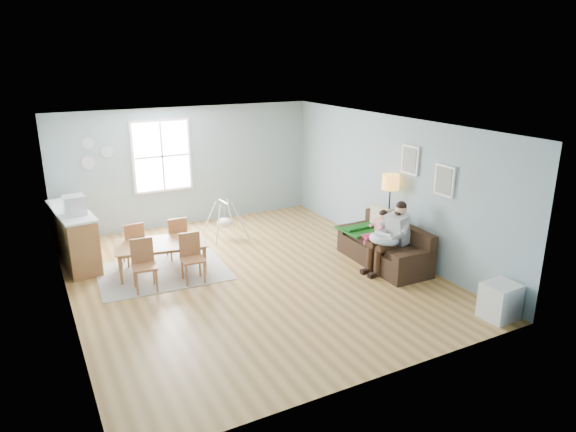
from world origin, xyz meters
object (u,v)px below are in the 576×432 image
dining_table (162,258)px  baby_swing (225,222)px  chair_sw (144,262)px  chair_ne (177,235)px  chair_se (191,255)px  toddler (378,227)px  counter (74,236)px  sofa (386,249)px  monitor (74,205)px  chair_nw (134,241)px  father (391,235)px  floor_lamp (390,189)px  storage_cube (500,301)px

dining_table → baby_swing: size_ratio=1.87×
chair_sw → chair_ne: bearing=50.6°
chair_se → baby_swing: 2.18m
toddler → chair_se: bearing=167.1°
counter → chair_ne: bearing=-21.1°
dining_table → counter: (-1.34, 1.23, 0.26)m
sofa → dining_table: sofa is taller
counter → baby_swing: bearing=-1.0°
counter → monitor: 0.78m
sofa → chair_se: chair_se is taller
sofa → counter: 5.91m
toddler → counter: bearing=153.2°
toddler → chair_sw: (-4.24, 0.83, -0.19)m
monitor → toddler: bearing=-23.7°
chair_nw → father: bearing=-30.5°
dining_table → monitor: size_ratio=4.17×
father → baby_swing: bearing=124.5°
toddler → baby_swing: (-2.13, 2.54, -0.31)m
floor_lamp → monitor: size_ratio=4.23×
chair_se → floor_lamp: bearing=-9.4°
chair_sw → chair_se: 0.82m
sofa → chair_se: (-3.49, 0.97, 0.20)m
toddler → storage_cube: bearing=-85.0°
chair_se → monitor: (-1.66, 1.45, 0.75)m
sofa → dining_table: (-3.87, 1.55, 0.00)m
chair_se → chair_nw: 1.38m
dining_table → counter: counter is taller
toddler → chair_sw: 4.32m
chair_nw → counter: size_ratio=0.43×
father → counter: father is taller
sofa → chair_nw: 4.75m
chair_nw → monitor: (-0.92, 0.29, 0.76)m
storage_cube → monitor: 7.31m
monitor → counter: bearing=98.7°
father → chair_nw: size_ratio=1.52×
chair_se → chair_nw: (-0.74, 1.17, -0.01)m
chair_ne → monitor: monitor is taller
storage_cube → chair_se: bearing=136.6°
counter → chair_nw: bearing=-33.4°
chair_ne → baby_swing: (1.22, 0.64, -0.10)m
toddler → chair_sw: size_ratio=0.94×
chair_ne → counter: (-1.78, 0.69, 0.07)m
chair_sw → chair_nw: bearing=86.4°
sofa → chair_sw: size_ratio=2.27×
sofa → chair_nw: size_ratio=2.35×
sofa → chair_ne: (-3.42, 2.09, 0.19)m
floor_lamp → baby_swing: 3.58m
floor_lamp → chair_sw: (-4.60, 0.68, -0.85)m
storage_cube → chair_nw: chair_nw is taller
chair_sw → chair_se: (0.81, -0.05, -0.01)m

